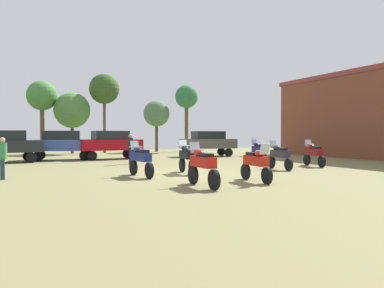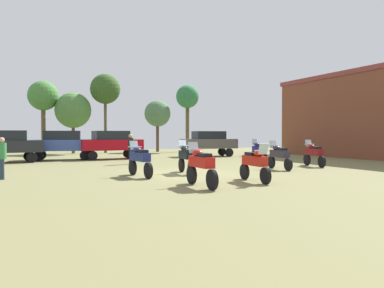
{
  "view_description": "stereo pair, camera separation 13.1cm",
  "coord_description": "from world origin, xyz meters",
  "px_view_note": "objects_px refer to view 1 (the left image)",
  "views": [
    {
      "loc": [
        -6.67,
        -15.3,
        1.8
      ],
      "look_at": [
        2.48,
        4.53,
        1.21
      ],
      "focal_mm": 34.97,
      "sensor_mm": 36.0,
      "label": 1
    },
    {
      "loc": [
        -6.55,
        -15.36,
        1.8
      ],
      "look_at": [
        2.48,
        4.53,
        1.21
      ],
      "focal_mm": 34.97,
      "sensor_mm": 36.0,
      "label": 2
    }
  ],
  "objects_px": {
    "tree_2": "(157,114)",
    "car_3": "(62,143)",
    "motorcycle_2": "(256,163)",
    "tree_6": "(187,98)",
    "tree_9": "(72,110)",
    "motorcycle_6": "(203,165)",
    "tree_4": "(104,90)",
    "motorcycle_3": "(187,157)",
    "tree_5": "(42,97)",
    "person_2": "(130,146)",
    "motorcycle_5": "(258,150)",
    "car_2": "(110,143)",
    "motorcycle_8": "(314,153)",
    "motorcycle_1": "(279,155)",
    "motorcycle_7": "(141,159)",
    "car_1": "(4,144)",
    "person_1": "(2,155)",
    "car_4": "(208,142)"
  },
  "relations": [
    {
      "from": "person_2",
      "to": "tree_4",
      "type": "bearing_deg",
      "value": -11.03
    },
    {
      "from": "motorcycle_5",
      "to": "car_2",
      "type": "bearing_deg",
      "value": 154.49
    },
    {
      "from": "motorcycle_6",
      "to": "car_3",
      "type": "height_order",
      "value": "car_3"
    },
    {
      "from": "motorcycle_5",
      "to": "person_1",
      "type": "relative_size",
      "value": 1.26
    },
    {
      "from": "motorcycle_7",
      "to": "tree_9",
      "type": "distance_m",
      "value": 20.78
    },
    {
      "from": "motorcycle_2",
      "to": "tree_6",
      "type": "xyz_separation_m",
      "value": [
        7.3,
        22.84,
        4.67
      ]
    },
    {
      "from": "motorcycle_2",
      "to": "car_1",
      "type": "xyz_separation_m",
      "value": [
        -8.88,
        14.15,
        0.46
      ]
    },
    {
      "from": "motorcycle_5",
      "to": "person_2",
      "type": "height_order",
      "value": "person_2"
    },
    {
      "from": "motorcycle_6",
      "to": "motorcycle_8",
      "type": "xyz_separation_m",
      "value": [
        9.15,
        4.63,
        -0.02
      ]
    },
    {
      "from": "motorcycle_8",
      "to": "car_4",
      "type": "relative_size",
      "value": 0.48
    },
    {
      "from": "motorcycle_6",
      "to": "car_1",
      "type": "distance_m",
      "value": 15.89
    },
    {
      "from": "motorcycle_1",
      "to": "car_2",
      "type": "distance_m",
      "value": 12.76
    },
    {
      "from": "tree_2",
      "to": "person_2",
      "type": "bearing_deg",
      "value": -115.14
    },
    {
      "from": "motorcycle_6",
      "to": "motorcycle_7",
      "type": "height_order",
      "value": "motorcycle_6"
    },
    {
      "from": "car_2",
      "to": "tree_2",
      "type": "xyz_separation_m",
      "value": [
        6.61,
        8.95,
        2.62
      ]
    },
    {
      "from": "motorcycle_6",
      "to": "car_3",
      "type": "xyz_separation_m",
      "value": [
        -2.94,
        15.82,
        0.43
      ]
    },
    {
      "from": "tree_5",
      "to": "motorcycle_2",
      "type": "bearing_deg",
      "value": -75.94
    },
    {
      "from": "motorcycle_3",
      "to": "tree_5",
      "type": "relative_size",
      "value": 0.32
    },
    {
      "from": "motorcycle_8",
      "to": "car_4",
      "type": "height_order",
      "value": "car_4"
    },
    {
      "from": "tree_2",
      "to": "car_3",
      "type": "bearing_deg",
      "value": -139.55
    },
    {
      "from": "person_2",
      "to": "tree_9",
      "type": "distance_m",
      "value": 14.36
    },
    {
      "from": "motorcycle_3",
      "to": "person_1",
      "type": "xyz_separation_m",
      "value": [
        -7.46,
        0.92,
        0.23
      ]
    },
    {
      "from": "tree_6",
      "to": "motorcycle_8",
      "type": "bearing_deg",
      "value": -91.73
    },
    {
      "from": "motorcycle_3",
      "to": "tree_5",
      "type": "bearing_deg",
      "value": 109.71
    },
    {
      "from": "tree_2",
      "to": "tree_5",
      "type": "bearing_deg",
      "value": 176.32
    },
    {
      "from": "car_2",
      "to": "person_1",
      "type": "distance_m",
      "value": 12.03
    },
    {
      "from": "car_2",
      "to": "tree_5",
      "type": "height_order",
      "value": "tree_5"
    },
    {
      "from": "tree_5",
      "to": "tree_9",
      "type": "distance_m",
      "value": 2.83
    },
    {
      "from": "motorcycle_1",
      "to": "car_3",
      "type": "bearing_deg",
      "value": 134.58
    },
    {
      "from": "person_2",
      "to": "tree_6",
      "type": "bearing_deg",
      "value": -41.61
    },
    {
      "from": "person_2",
      "to": "tree_9",
      "type": "height_order",
      "value": "tree_9"
    },
    {
      "from": "car_3",
      "to": "motorcycle_1",
      "type": "bearing_deg",
      "value": -132.34
    },
    {
      "from": "car_3",
      "to": "tree_6",
      "type": "xyz_separation_m",
      "value": [
        12.65,
        7.39,
        4.21
      ]
    },
    {
      "from": "tree_2",
      "to": "tree_6",
      "type": "distance_m",
      "value": 3.4
    },
    {
      "from": "tree_4",
      "to": "motorcycle_8",
      "type": "bearing_deg",
      "value": -68.96
    },
    {
      "from": "tree_4",
      "to": "tree_9",
      "type": "relative_size",
      "value": 1.33
    },
    {
      "from": "motorcycle_2",
      "to": "tree_9",
      "type": "height_order",
      "value": "tree_9"
    },
    {
      "from": "car_2",
      "to": "tree_6",
      "type": "height_order",
      "value": "tree_6"
    },
    {
      "from": "motorcycle_6",
      "to": "motorcycle_7",
      "type": "distance_m",
      "value": 3.91
    },
    {
      "from": "car_1",
      "to": "person_1",
      "type": "distance_m",
      "value": 9.44
    },
    {
      "from": "motorcycle_5",
      "to": "tree_5",
      "type": "relative_size",
      "value": 0.32
    },
    {
      "from": "motorcycle_3",
      "to": "car_4",
      "type": "xyz_separation_m",
      "value": [
        6.76,
        11.02,
        0.44
      ]
    },
    {
      "from": "tree_4",
      "to": "car_4",
      "type": "bearing_deg",
      "value": -54.47
    },
    {
      "from": "motorcycle_7",
      "to": "motorcycle_8",
      "type": "distance_m",
      "value": 10.19
    },
    {
      "from": "motorcycle_3",
      "to": "motorcycle_6",
      "type": "bearing_deg",
      "value": -100.72
    },
    {
      "from": "motorcycle_1",
      "to": "motorcycle_7",
      "type": "relative_size",
      "value": 0.98
    },
    {
      "from": "motorcycle_2",
      "to": "tree_4",
      "type": "distance_m",
      "value": 24.3
    },
    {
      "from": "motorcycle_6",
      "to": "tree_4",
      "type": "xyz_separation_m",
      "value": [
        1.66,
        24.08,
        5.21
      ]
    },
    {
      "from": "car_2",
      "to": "motorcycle_6",
      "type": "bearing_deg",
      "value": 175.37
    },
    {
      "from": "motorcycle_3",
      "to": "person_2",
      "type": "xyz_separation_m",
      "value": [
        -0.89,
        6.18,
        0.31
      ]
    }
  ]
}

